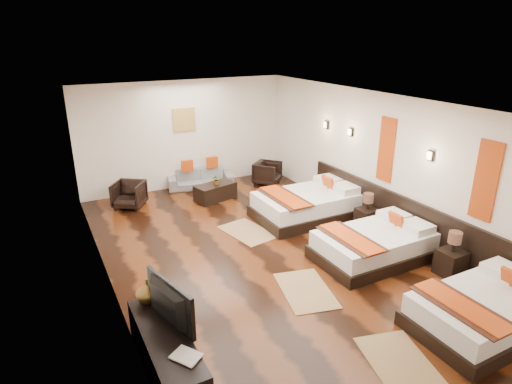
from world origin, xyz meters
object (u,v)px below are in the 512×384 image
bed_far (308,204)px  book (180,363)px  figurine (147,291)px  armchair_left (129,195)px  nightstand_a (451,260)px  bed_mid (375,244)px  armchair_right (267,173)px  sofa (200,178)px  table_plant (217,179)px  tv (163,305)px  tv_console (166,353)px  nightstand_b (367,216)px  coffee_table (215,192)px  bed_near (486,311)px

bed_far → book: bearing=-138.5°
figurine → armchair_left: 4.95m
bed_far → nightstand_a: 3.28m
bed_mid → armchair_right: 4.58m
bed_mid → armchair_left: 5.74m
sofa → table_plant: bearing=-74.3°
sofa → tv: bearing=-100.6°
tv_console → nightstand_b: bearing=22.8°
armchair_right → figurine: bearing=-173.4°
nightstand_b → figurine: bearing=-165.0°
bed_mid → nightstand_b: bed_mid is taller
bed_far → coffee_table: size_ratio=2.32×
bed_far → sofa: bearing=115.4°
bed_mid → armchair_left: (-3.42, 4.61, 0.04)m
nightstand_a → table_plant: nightstand_a is taller
figurine → armchair_left: size_ratio=0.47×
book → bed_near: bearing=-9.2°
tv_console → sofa: bearing=65.8°
nightstand_b → figurine: figurine is taller
bed_near → tv_console: bearing=163.6°
armchair_left → bed_near: bearing=-28.2°
nightstand_b → bed_mid: bearing=-125.0°
tv_console → bed_near: bearing=-16.4°
nightstand_b → bed_far: bearing=124.6°
nightstand_b → tv: 5.28m
tv → armchair_left: tv is taller
bed_mid → nightstand_a: 1.29m
bed_mid → tv: (-4.15, -0.84, 0.56)m
nightstand_a → armchair_left: nightstand_a is taller
tv → book: tv is taller
table_plant → figurine: bearing=-122.8°
nightstand_b → book: 5.61m
table_plant → sofa: bearing=91.9°
bed_mid → tv: 4.27m
bed_near → nightstand_a: size_ratio=2.57×
coffee_table → table_plant: table_plant is taller
bed_near → table_plant: size_ratio=8.21×
book → sofa: (2.77, 6.71, -0.32)m
book → sofa: book is taller
bed_near → book: (-4.20, 0.68, 0.29)m
book → figurine: size_ratio=0.99×
sofa → armchair_left: bearing=-151.1°
bed_far → armchair_right: size_ratio=3.44×
book → coffee_table: book is taller
figurine → bed_far: bearing=29.8°
nightstand_a → tv_console: 4.95m
bed_near → tv: bearing=161.2°
bed_near → nightstand_b: bearing=77.3°
nightstand_b → armchair_right: nightstand_b is taller
sofa → armchair_left: size_ratio=2.49×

